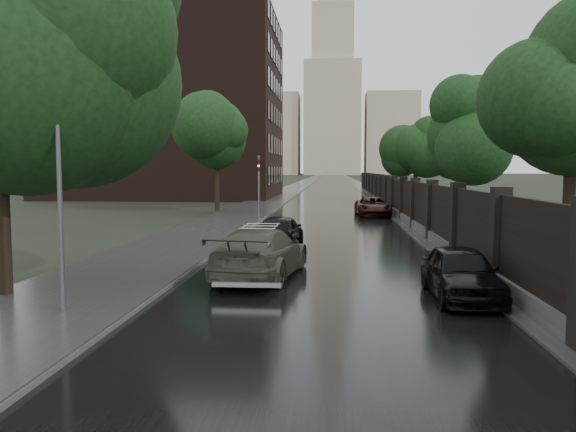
% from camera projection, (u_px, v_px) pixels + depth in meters
% --- Properties ---
extents(ground, '(800.00, 800.00, 0.00)m').
position_uv_depth(ground, '(316.00, 347.00, 9.99)').
color(ground, black).
rests_on(ground, ground).
extents(road, '(8.00, 420.00, 0.02)m').
position_uv_depth(road, '(332.00, 178.00, 198.74)').
color(road, black).
rests_on(road, ground).
extents(sidewalk_left, '(4.00, 420.00, 0.16)m').
position_uv_depth(sidewalk_left, '(315.00, 178.00, 199.20)').
color(sidewalk_left, '#2D2D2D').
rests_on(sidewalk_left, ground).
extents(verge_right, '(3.00, 420.00, 0.08)m').
position_uv_depth(verge_right, '(347.00, 178.00, 198.30)').
color(verge_right, '#2D2D2D').
rests_on(verge_right, ground).
extents(fence_right, '(0.45, 75.72, 2.70)m').
position_uv_depth(fence_right, '(391.00, 198.00, 41.35)').
color(fence_right, '#383533').
rests_on(fence_right, ground).
extents(tree_left_far, '(4.25, 4.25, 7.39)m').
position_uv_depth(tree_left_far, '(216.00, 140.00, 39.98)').
color(tree_left_far, black).
rests_on(tree_left_far, ground).
extents(tree_right_a, '(4.08, 4.08, 7.01)m').
position_uv_depth(tree_right_a, '(573.00, 110.00, 16.94)').
color(tree_right_a, black).
rests_on(tree_right_a, ground).
extents(tree_right_b, '(4.08, 4.08, 7.01)m').
position_uv_depth(tree_right_b, '(464.00, 136.00, 30.84)').
color(tree_right_b, black).
rests_on(tree_right_b, ground).
extents(tree_right_c, '(4.08, 4.08, 7.01)m').
position_uv_depth(tree_right_c, '(416.00, 148.00, 48.73)').
color(tree_right_c, black).
rests_on(tree_right_c, ground).
extents(lamp_post, '(0.25, 0.12, 5.11)m').
position_uv_depth(lamp_post, '(60.00, 192.00, 11.68)').
color(lamp_post, '#59595E').
rests_on(lamp_post, ground).
extents(traffic_light, '(0.16, 0.32, 4.00)m').
position_uv_depth(traffic_light, '(259.00, 181.00, 34.96)').
color(traffic_light, '#59595E').
rests_on(traffic_light, ground).
extents(brick_building, '(24.00, 18.00, 20.00)m').
position_uv_depth(brick_building, '(168.00, 107.00, 62.23)').
color(brick_building, black).
rests_on(brick_building, ground).
extents(stalinist_tower, '(92.00, 30.00, 159.00)m').
position_uv_depth(stalinist_tower, '(332.00, 104.00, 304.80)').
color(stalinist_tower, tan).
rests_on(stalinist_tower, ground).
extents(volga_sedan, '(2.71, 5.25, 1.46)m').
position_uv_depth(volga_sedan, '(261.00, 253.00, 16.33)').
color(volga_sedan, '#414437').
rests_on(volga_sedan, ground).
extents(hatchback_left, '(1.81, 4.07, 1.36)m').
position_uv_depth(hatchback_left, '(280.00, 231.00, 22.39)').
color(hatchback_left, black).
rests_on(hatchback_left, ground).
extents(car_right_near, '(1.56, 3.81, 1.29)m').
position_uv_depth(car_right_near, '(461.00, 273.00, 13.61)').
color(car_right_near, black).
rests_on(car_right_near, ground).
extents(car_right_far, '(2.34, 4.76, 1.30)m').
position_uv_depth(car_right_far, '(373.00, 207.00, 37.52)').
color(car_right_far, black).
rests_on(car_right_far, ground).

